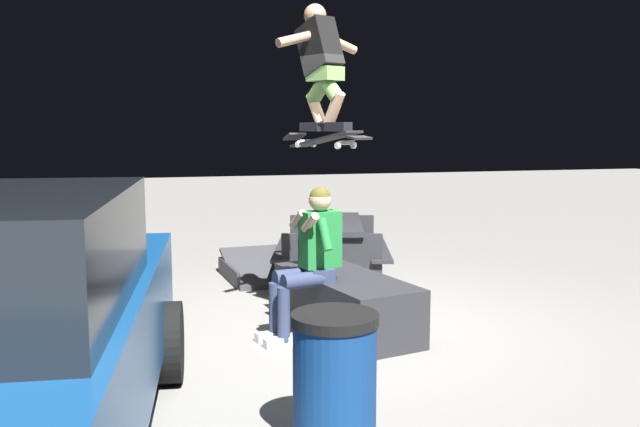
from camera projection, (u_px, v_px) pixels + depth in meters
ground_plane at (356, 328)px, 6.32m from camera, size 40.00×40.00×0.00m
ledge_box_main at (345, 303)px, 6.22m from camera, size 1.77×1.04×0.52m
person_sitting_on_ledge at (309, 255)px, 5.93m from camera, size 0.59×0.78×1.35m
skateboard at (325, 140)px, 5.99m from camera, size 1.01×0.59×0.16m
skater_airborne at (321, 61)px, 5.94m from camera, size 0.63×0.84×1.12m
kicker_ramp at (260, 273)px, 8.38m from camera, size 1.23×0.90×0.42m
picnic_table_back at (332, 242)px, 8.12m from camera, size 2.01×1.76×0.75m
trash_bin at (335, 382)px, 3.89m from camera, size 0.51×0.51×0.81m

